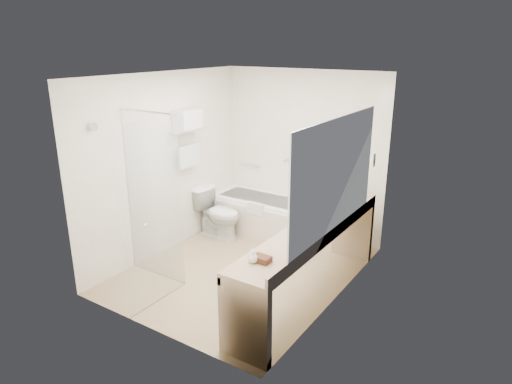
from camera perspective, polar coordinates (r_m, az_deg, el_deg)
The scene contains 25 objects.
floor at distance 6.11m, azimuth -1.56°, elevation -9.68°, with size 3.20×3.20×0.00m, color #9F8762.
ceiling at distance 5.41m, azimuth -1.80°, elevation 14.40°, with size 2.60×3.20×0.10m, color white.
wall_back at distance 6.96m, azimuth 5.89°, elevation 4.77°, with size 2.60×0.10×2.50m, color white.
wall_front at distance 4.49m, azimuth -13.43°, elevation -3.35°, with size 2.60×0.10×2.50m, color white.
wall_left at distance 6.44m, azimuth -11.23°, elevation 3.40°, with size 0.10×3.20×2.50m, color white.
wall_right at distance 5.04m, azimuth 10.55°, elevation -0.74°, with size 0.10×3.20×2.50m, color white.
bathtub at distance 7.19m, azimuth 0.77°, elevation -2.83°, with size 1.60×0.73×0.59m.
grab_bar_short at distance 7.47m, azimuth -0.80°, elevation 3.43°, with size 0.03×0.03×0.40m, color silver.
grab_bar_long at distance 6.95m, azimuth 5.38°, elevation 4.76°, with size 0.03×0.03×0.60m, color silver.
shower_enclosure at distance 5.42m, azimuth -12.79°, elevation -1.60°, with size 0.96×0.91×2.11m.
towel_shelf at distance 6.50m, azimuth -8.51°, elevation 8.23°, with size 0.24×0.55×0.81m.
vanity_counter at distance 5.24m, azimuth 6.73°, elevation -6.97°, with size 0.55×2.70×0.95m.
sink at distance 5.49m, azimuth 8.97°, elevation -3.82°, with size 0.40×0.52×0.14m, color white.
faucet at distance 5.40m, azimuth 10.43°, elevation -3.04°, with size 0.03×0.03×0.14m, color silver.
mirror at distance 4.82m, azimuth 9.95°, elevation 2.16°, with size 0.02×2.00×1.20m, color #A4A9B0.
hairdryer_unit at distance 5.95m, azimuth 14.21°, elevation 3.94°, with size 0.08×0.10×0.18m, color silver.
toilet at distance 6.99m, azimuth -4.73°, elevation -2.70°, with size 0.42×0.76×0.74m, color white.
amenity_basket at distance 4.43m, azimuth 0.71°, elevation -8.36°, with size 0.18×0.12×0.06m, color #4D2B1B.
soap_bottle_a at distance 4.43m, azimuth -0.54°, elevation -8.36°, with size 0.06×0.13×0.06m, color silver.
soap_bottle_b at distance 4.41m, azimuth -0.36°, elevation -8.26°, with size 0.09×0.12×0.09m, color silver.
water_bottle_left at distance 6.19m, azimuth 10.47°, elevation -0.28°, with size 0.05×0.05×0.17m.
water_bottle_mid at distance 6.05m, azimuth 10.93°, elevation -0.51°, with size 0.07×0.07×0.22m.
water_bottle_right at distance 6.23m, azimuth 11.43°, elevation -0.12°, with size 0.06×0.06×0.19m.
drinking_glass_near at distance 5.79m, azimuth 9.85°, elevation -1.96°, with size 0.06×0.06×0.08m, color silver.
drinking_glass_far at distance 5.36m, azimuth 6.65°, elevation -3.37°, with size 0.08×0.08×0.10m, color silver.
Camera 1 is at (3.09, -4.42, 2.87)m, focal length 32.00 mm.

